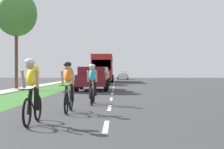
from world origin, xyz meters
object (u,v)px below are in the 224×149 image
object	(u,v)px
pickup_maroon	(93,79)
suv_silver	(99,76)
cyclist_lead	(32,91)
cyclist_trailing	(69,87)
cyclist_distant	(93,84)
sedan_white	(123,75)
bus_red	(103,67)
street_tree_near	(16,14)

from	to	relation	value
pickup_maroon	suv_silver	xyz separation A→B (m)	(-0.07, 10.82, 0.12)
cyclist_lead	cyclist_trailing	world-z (taller)	same
cyclist_distant	pickup_maroon	size ratio (longest dim) A/B	0.34
suv_silver	sedan_white	world-z (taller)	suv_silver
cyclist_distant	pickup_maroon	world-z (taller)	pickup_maroon
sedan_white	bus_red	bearing A→B (deg)	-100.33
pickup_maroon	cyclist_trailing	bearing A→B (deg)	-89.23
cyclist_distant	suv_silver	world-z (taller)	suv_silver
bus_red	street_tree_near	bearing A→B (deg)	-105.74
pickup_maroon	street_tree_near	xyz separation A→B (m)	(-5.81, 1.34, 4.81)
cyclist_lead	street_tree_near	bearing A→B (deg)	107.98
cyclist_distant	pickup_maroon	xyz separation A→B (m)	(-0.74, 10.44, 0.02)
cyclist_trailing	cyclist_distant	size ratio (longest dim) A/B	1.00
cyclist_distant	sedan_white	size ratio (longest dim) A/B	0.40
cyclist_lead	suv_silver	distance (m)	26.28
cyclist_trailing	cyclist_distant	xyz separation A→B (m)	(0.56, 2.66, 0.00)
pickup_maroon	street_tree_near	size ratio (longest dim) A/B	0.69
cyclist_trailing	pickup_maroon	distance (m)	13.10
pickup_maroon	street_tree_near	world-z (taller)	street_tree_near
cyclist_lead	pickup_maroon	xyz separation A→B (m)	(0.36, 15.46, 0.02)
cyclist_distant	bus_red	bearing A→B (deg)	91.49
cyclist_trailing	street_tree_near	bearing A→B (deg)	112.52
street_tree_near	pickup_maroon	bearing A→B (deg)	-13.02
suv_silver	street_tree_near	size ratio (longest dim) A/B	0.64
cyclist_distant	pickup_maroon	bearing A→B (deg)	94.03
cyclist_lead	cyclist_distant	distance (m)	5.14
cyclist_lead	cyclist_distant	world-z (taller)	same
cyclist_lead	pickup_maroon	world-z (taller)	pickup_maroon
sedan_white	street_tree_near	size ratio (longest dim) A/B	0.58
cyclist_trailing	sedan_white	bearing A→B (deg)	86.98
sedan_white	street_tree_near	world-z (taller)	street_tree_near
cyclist_trailing	sedan_white	xyz separation A→B (m)	(2.69, 50.97, -0.04)
bus_red	sedan_white	world-z (taller)	bus_red
suv_silver	street_tree_near	xyz separation A→B (m)	(-5.74, -9.48, 4.69)
cyclist_distant	suv_silver	size ratio (longest dim) A/B	0.37
cyclist_trailing	bus_red	xyz separation A→B (m)	(-0.28, 34.71, 1.17)
pickup_maroon	bus_red	distance (m)	21.64
suv_silver	bus_red	xyz separation A→B (m)	(-0.03, 10.79, 1.03)
pickup_maroon	suv_silver	world-z (taller)	suv_silver
cyclist_distant	sedan_white	distance (m)	48.36
cyclist_trailing	pickup_maroon	world-z (taller)	pickup_maroon
suv_silver	pickup_maroon	bearing A→B (deg)	-89.64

